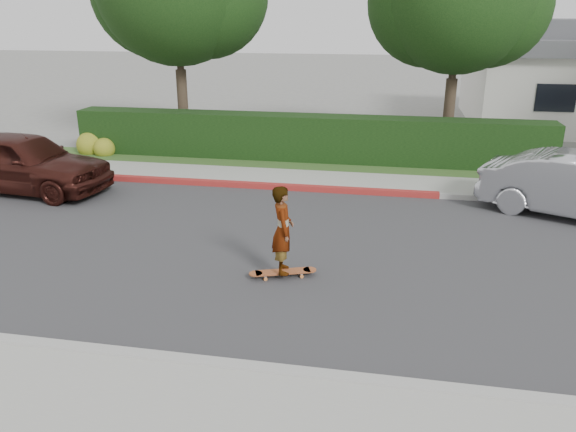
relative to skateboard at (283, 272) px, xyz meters
name	(u,v)px	position (x,y,z in m)	size (l,w,h in m)	color
ground	(400,260)	(2.07, 1.18, -0.11)	(120.00, 120.00, 0.00)	slate
road	(400,259)	(2.07, 1.18, -0.10)	(60.00, 8.00, 0.01)	#2D2D30
curb_near	(401,386)	(2.07, -2.92, -0.03)	(60.00, 0.20, 0.15)	#9E9E99
curb_far	(400,193)	(2.07, 5.28, -0.03)	(60.00, 0.20, 0.15)	#9E9E99
curb_red_section	(215,183)	(-2.93, 5.28, -0.03)	(12.00, 0.21, 0.15)	maroon
sidewalk_far	(400,184)	(2.07, 6.18, -0.05)	(60.00, 1.60, 0.12)	gray
planting_strip	(400,170)	(2.07, 7.78, -0.06)	(60.00, 1.60, 0.10)	#2D4C1E
hedge	(305,139)	(-0.93, 8.38, 0.64)	(15.00, 1.00, 1.50)	black
flowering_shrub	(95,146)	(-7.94, 7.92, 0.23)	(1.40, 1.00, 0.90)	#2D4C19
skateboard	(283,272)	(0.00, 0.00, 0.00)	(1.23, 0.64, 0.11)	orange
skateboarder	(283,230)	(0.00, 0.00, 0.81)	(0.58, 0.38, 1.59)	white
car_maroon	(23,162)	(-7.75, 3.91, 0.69)	(1.89, 4.69, 1.60)	#3B1812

